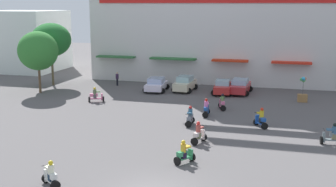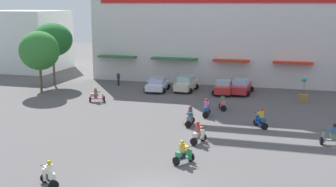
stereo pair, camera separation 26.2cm
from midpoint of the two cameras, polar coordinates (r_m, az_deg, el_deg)
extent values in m
plane|color=#555152|center=(34.13, 4.28, -4.14)|extent=(128.00, 128.00, 0.00)
cube|color=silver|center=(56.48, 9.05, 7.89)|extent=(34.59, 13.54, 11.38)
cube|color=#2E6437|center=(53.01, -7.00, 4.80)|extent=(4.70, 1.10, 0.20)
cube|color=#2A6433|center=(50.76, 0.49, 4.58)|extent=(5.42, 1.10, 0.20)
cube|color=red|center=(49.50, 7.97, 4.29)|extent=(4.05, 1.10, 0.20)
cube|color=red|center=(49.11, 15.72, 3.91)|extent=(4.23, 1.10, 0.20)
cube|color=silver|center=(65.22, -18.43, 6.59)|extent=(9.99, 9.34, 8.33)
cylinder|color=brown|center=(47.98, -16.61, 1.85)|extent=(0.26, 0.26, 2.99)
ellipsoid|color=#2E742E|center=(47.59, -16.82, 5.38)|extent=(4.24, 3.96, 4.08)
cylinder|color=brown|center=(52.02, -15.03, 3.06)|extent=(0.26, 0.26, 3.69)
ellipsoid|color=#1E6227|center=(51.64, -15.23, 6.80)|extent=(4.46, 4.84, 3.82)
cube|color=white|center=(47.00, -1.69, 1.02)|extent=(2.09, 3.97, 0.64)
cube|color=#9BABD1|center=(46.89, -1.70, 1.73)|extent=(1.70, 2.03, 0.55)
cylinder|color=black|center=(48.41, -2.43, 0.98)|extent=(0.61, 0.20, 0.60)
cylinder|color=black|center=(48.01, -0.31, 0.90)|extent=(0.61, 0.20, 0.60)
cylinder|color=black|center=(46.13, -3.14, 0.44)|extent=(0.61, 0.20, 0.60)
cylinder|color=black|center=(45.71, -0.91, 0.35)|extent=(0.61, 0.20, 0.60)
cube|color=beige|center=(47.03, 2.08, 1.12)|extent=(1.89, 3.99, 0.80)
cube|color=#8EB4BC|center=(46.91, 2.08, 1.95)|extent=(1.52, 2.04, 0.58)
cylinder|color=black|center=(48.47, 1.59, 1.00)|extent=(0.61, 0.21, 0.60)
cylinder|color=black|center=(48.01, 3.42, 0.88)|extent=(0.61, 0.21, 0.60)
cylinder|color=black|center=(46.22, 0.67, 0.48)|extent=(0.61, 0.21, 0.60)
cylinder|color=black|center=(45.74, 2.59, 0.35)|extent=(0.61, 0.21, 0.60)
cube|color=red|center=(45.97, 7.00, 0.74)|extent=(1.91, 4.15, 0.72)
cube|color=#8FBCCE|center=(45.86, 7.02, 1.46)|extent=(1.54, 2.12, 0.45)
cylinder|color=black|center=(47.32, 6.13, 0.67)|extent=(0.61, 0.21, 0.60)
cylinder|color=black|center=(47.21, 8.08, 0.60)|extent=(0.61, 0.21, 0.60)
cylinder|color=black|center=(44.86, 5.85, 0.07)|extent=(0.61, 0.21, 0.60)
cylinder|color=black|center=(44.75, 7.91, -0.01)|extent=(0.61, 0.21, 0.60)
cube|color=#B5292D|center=(46.33, 9.25, 0.79)|extent=(1.99, 4.29, 0.76)
cube|color=#93B4D1|center=(46.21, 9.27, 1.57)|extent=(1.63, 2.18, 0.51)
cylinder|color=black|center=(47.80, 8.45, 0.72)|extent=(0.61, 0.20, 0.60)
cylinder|color=black|center=(47.53, 10.54, 0.59)|extent=(0.61, 0.20, 0.60)
cylinder|color=black|center=(45.28, 7.87, 0.13)|extent=(0.61, 0.20, 0.60)
cylinder|color=black|center=(45.00, 10.07, -0.01)|extent=(0.61, 0.20, 0.60)
cylinder|color=black|center=(31.22, 19.23, -5.80)|extent=(0.21, 0.53, 0.52)
cube|color=slate|center=(31.34, 20.43, -5.70)|extent=(1.19, 0.43, 0.10)
cube|color=slate|center=(31.29, 20.90, -5.07)|extent=(0.77, 0.39, 0.28)
cube|color=slate|center=(31.18, 19.50, -5.41)|extent=(0.18, 0.34, 0.67)
cylinder|color=black|center=(31.03, 19.52, -4.46)|extent=(0.10, 0.52, 0.04)
cube|color=#7C7752|center=(31.30, 20.69, -5.28)|extent=(0.32, 0.35, 0.36)
cylinder|color=#376183|center=(31.18, 20.75, -4.51)|extent=(0.36, 0.36, 0.52)
sphere|color=black|center=(31.09, 20.80, -3.86)|extent=(0.25, 0.25, 0.25)
cube|color=#376183|center=(31.11, 20.23, -4.46)|extent=(0.48, 0.39, 0.10)
cylinder|color=black|center=(24.28, -15.92, -10.62)|extent=(0.44, 0.50, 0.52)
cylinder|color=black|center=(23.23, -14.86, -11.60)|extent=(0.44, 0.50, 0.52)
cube|color=silver|center=(23.73, -15.41, -10.97)|extent=(1.00, 0.88, 0.10)
cube|color=silver|center=(23.41, -15.27, -10.32)|extent=(0.71, 0.65, 0.28)
cube|color=silver|center=(24.09, -15.85, -10.22)|extent=(0.31, 0.34, 0.67)
cylinder|color=black|center=(23.92, -15.94, -9.00)|extent=(0.35, 0.43, 0.04)
cube|color=#1C2F43|center=(23.53, -15.34, -10.51)|extent=(0.42, 0.42, 0.36)
cylinder|color=beige|center=(23.38, -15.39, -9.55)|extent=(0.45, 0.45, 0.48)
sphere|color=gold|center=(23.26, -15.44, -8.74)|extent=(0.25, 0.25, 0.25)
cube|color=beige|center=(23.61, -15.63, -9.30)|extent=(0.56, 0.54, 0.10)
cylinder|color=black|center=(33.31, 2.46, -4.05)|extent=(0.52, 0.16, 0.52)
cylinder|color=black|center=(34.53, 2.89, -3.48)|extent=(0.52, 0.16, 0.52)
cube|color=slate|center=(33.90, 2.68, -3.66)|extent=(0.31, 1.15, 0.10)
cube|color=slate|center=(34.03, 2.76, -2.99)|extent=(0.32, 0.73, 0.28)
cube|color=slate|center=(33.37, 2.51, -3.63)|extent=(0.32, 0.15, 0.66)
cylinder|color=black|center=(33.21, 2.51, -2.75)|extent=(0.52, 0.05, 0.04)
cube|color=slate|center=(33.96, 2.72, -3.23)|extent=(0.33, 0.29, 0.36)
cylinder|color=#345F7E|center=(33.85, 2.73, -2.47)|extent=(0.33, 0.33, 0.57)
sphere|color=red|center=(33.75, 2.74, -1.81)|extent=(0.25, 0.25, 0.25)
cube|color=#345F7E|center=(33.57, 2.64, -2.53)|extent=(0.35, 0.45, 0.10)
cylinder|color=black|center=(37.32, 4.94, -2.36)|extent=(0.53, 0.17, 0.52)
cylinder|color=black|center=(36.16, 4.70, -2.81)|extent=(0.53, 0.17, 0.52)
cube|color=#1F4E98|center=(36.73, 4.83, -2.49)|extent=(0.34, 1.07, 0.10)
cube|color=#1F4E98|center=(36.42, 4.79, -1.97)|extent=(0.34, 0.69, 0.28)
cube|color=#1F4E98|center=(37.14, 4.92, -2.04)|extent=(0.33, 0.16, 0.70)
cylinder|color=black|center=(37.04, 4.94, -1.20)|extent=(0.52, 0.07, 0.04)
cube|color=#4C3F43|center=(36.54, 4.81, -2.12)|extent=(0.34, 0.30, 0.36)
cylinder|color=pink|center=(36.44, 4.82, -1.43)|extent=(0.34, 0.34, 0.54)
sphere|color=red|center=(36.35, 4.83, -0.85)|extent=(0.25, 0.25, 0.25)
cube|color=pink|center=(36.69, 4.87, -1.30)|extent=(0.36, 0.46, 0.10)
cylinder|color=black|center=(34.63, 11.29, -3.65)|extent=(0.52, 0.40, 0.52)
cylinder|color=black|center=(33.54, 12.32, -4.21)|extent=(0.52, 0.40, 0.52)
cube|color=#1B49A2|center=(34.07, 11.80, -3.83)|extent=(0.84, 1.12, 0.10)
cube|color=#1B49A2|center=(33.77, 12.02, -3.30)|extent=(0.64, 0.78, 0.28)
cube|color=#1B49A2|center=(34.46, 11.41, -3.33)|extent=(0.35, 0.29, 0.69)
cylinder|color=black|center=(34.35, 11.42, -2.44)|extent=(0.46, 0.31, 0.04)
cube|color=black|center=(33.89, 11.92, -3.45)|extent=(0.42, 0.41, 0.36)
cylinder|color=gold|center=(33.77, 11.96, -2.68)|extent=(0.44, 0.44, 0.58)
sphere|color=red|center=(33.68, 11.99, -2.03)|extent=(0.25, 0.25, 0.25)
cube|color=gold|center=(34.01, 11.73, -2.52)|extent=(0.52, 0.55, 0.10)
cylinder|color=black|center=(26.46, 2.87, -8.28)|extent=(0.51, 0.42, 0.52)
cylinder|color=black|center=(25.73, 0.93, -8.86)|extent=(0.51, 0.42, 0.52)
cube|color=#2F8452|center=(26.07, 1.91, -8.44)|extent=(0.82, 1.00, 0.10)
cube|color=#2F8452|center=(25.83, 1.56, -7.88)|extent=(0.62, 0.71, 0.28)
cube|color=#2F8452|center=(26.32, 2.68, -7.94)|extent=(0.34, 0.30, 0.63)
cylinder|color=black|center=(26.16, 2.73, -6.84)|extent=(0.45, 0.33, 0.04)
cube|color=black|center=(25.93, 1.72, -8.08)|extent=(0.42, 0.41, 0.36)
cylinder|color=gold|center=(25.78, 1.73, -7.17)|extent=(0.45, 0.45, 0.52)
sphere|color=gold|center=(25.67, 1.73, -6.39)|extent=(0.25, 0.25, 0.25)
cube|color=gold|center=(25.94, 2.15, -6.99)|extent=(0.53, 0.56, 0.10)
cylinder|color=black|center=(30.25, 4.42, -5.72)|extent=(0.54, 0.30, 0.52)
cylinder|color=black|center=(29.23, 3.22, -6.32)|extent=(0.54, 0.30, 0.52)
cube|color=beige|center=(29.72, 3.83, -5.90)|extent=(0.61, 1.11, 0.10)
cube|color=beige|center=(29.43, 3.62, -5.34)|extent=(0.51, 0.75, 0.28)
cube|color=beige|center=(30.08, 4.31, -5.37)|extent=(0.35, 0.24, 0.67)
cylinder|color=black|center=(29.95, 4.35, -4.37)|extent=(0.50, 0.20, 0.04)
cube|color=#6D734F|center=(29.55, 3.71, -5.52)|extent=(0.39, 0.37, 0.36)
cylinder|color=#9E413B|center=(29.41, 3.73, -4.64)|extent=(0.41, 0.41, 0.58)
sphere|color=red|center=(29.30, 3.74, -3.89)|extent=(0.25, 0.25, 0.25)
cube|color=#9E413B|center=(29.63, 3.99, -4.46)|extent=(0.46, 0.53, 0.10)
cylinder|color=black|center=(39.69, 6.77, -1.54)|extent=(0.54, 0.29, 0.52)
cylinder|color=black|center=(38.53, 7.05, -1.95)|extent=(0.54, 0.29, 0.52)
cube|color=#DC6393|center=(39.09, 6.91, -1.66)|extent=(0.59, 1.10, 0.10)
cube|color=#DC6393|center=(38.80, 6.97, -1.18)|extent=(0.49, 0.74, 0.28)
cube|color=#DC6393|center=(39.52, 6.80, -1.25)|extent=(0.35, 0.23, 0.69)
cylinder|color=black|center=(39.42, 6.82, -0.47)|extent=(0.51, 0.19, 0.04)
cube|color=#50534A|center=(38.92, 6.95, -1.32)|extent=(0.39, 0.36, 0.36)
cylinder|color=#557840|center=(38.82, 6.96, -0.71)|extent=(0.40, 0.40, 0.49)
sphere|color=black|center=(38.75, 6.97, -0.20)|extent=(0.25, 0.25, 0.25)
cube|color=#557840|center=(39.08, 6.90, -0.59)|extent=(0.46, 0.52, 0.10)
cylinder|color=black|center=(42.48, -8.63, -0.72)|extent=(0.33, 0.54, 0.52)
cylinder|color=black|center=(42.55, -10.44, -0.76)|extent=(0.33, 0.54, 0.52)
cube|color=#D2638B|center=(42.50, -9.54, -0.66)|extent=(1.21, 0.70, 0.10)
cube|color=#D2638B|center=(42.44, -9.88, -0.20)|extent=(0.81, 0.56, 0.28)
cube|color=#D2638B|center=(42.44, -8.82, -0.43)|extent=(0.25, 0.35, 0.66)
cylinder|color=black|center=(42.33, -8.81, 0.28)|extent=(0.23, 0.50, 0.04)
cube|color=#50494D|center=(42.46, -9.73, -0.35)|extent=(0.38, 0.40, 0.36)
cylinder|color=#536443|center=(42.37, -9.75, 0.21)|extent=(0.42, 0.42, 0.49)
sphere|color=gold|center=(42.30, -9.77, 0.68)|extent=(0.25, 0.25, 0.25)
cube|color=#536443|center=(42.35, -9.35, 0.25)|extent=(0.53, 0.48, 0.10)
cylinder|color=black|center=(50.58, -6.81, 1.49)|extent=(0.30, 0.30, 0.81)
cylinder|color=#34223E|center=(50.47, -6.82, 2.25)|extent=(0.48, 0.48, 0.55)
sphere|color=tan|center=(50.40, -6.83, 2.69)|extent=(0.24, 0.24, 0.24)
cube|color=olive|center=(43.79, 17.02, -0.57)|extent=(0.94, 0.67, 0.75)
cylinder|color=#4C4C4C|center=(43.61, 17.10, 0.68)|extent=(0.04, 0.04, 1.20)
sphere|color=orange|center=(43.46, 17.31, 1.87)|extent=(0.32, 0.32, 0.32)
sphere|color=#53C15B|center=(43.69, 17.19, 1.67)|extent=(0.37, 0.37, 0.37)
sphere|color=#56C457|center=(43.49, 16.92, 1.78)|extent=(0.31, 0.31, 0.31)
sphere|color=#2EA6DF|center=(43.27, 17.17, 1.87)|extent=(0.36, 0.36, 0.36)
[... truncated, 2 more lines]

